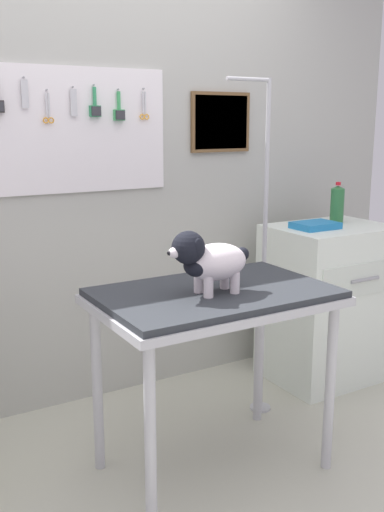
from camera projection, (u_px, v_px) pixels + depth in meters
The scene contains 7 objects.
rear_wall_panel at pixel (97, 187), 3.13m from camera, with size 4.00×0.11×2.30m.
grooming_table at pixel (214, 310), 2.48m from camera, with size 0.98×0.63×0.82m.
grooming_arm at pixel (263, 264), 2.99m from camera, with size 0.30×0.11×1.70m.
dog at pixel (208, 260), 2.36m from camera, with size 0.37×0.18×0.27m.
cabinet_right at pixel (328, 302), 3.50m from camera, with size 0.68×0.54×0.91m.
soda_bottle at pixel (337, 204), 3.48m from camera, with size 0.08×0.08×0.24m.
supply_tray at pixel (315, 225), 3.31m from camera, with size 0.24×0.18×0.04m.
Camera 1 is at (-1.16, -1.67, 1.50)m, focal length 41.78 mm.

